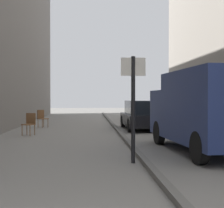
{
  "coord_description": "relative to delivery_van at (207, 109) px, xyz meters",
  "views": [
    {
      "loc": [
        0.25,
        -1.76,
        1.59
      ],
      "look_at": [
        1.03,
        10.06,
        1.38
      ],
      "focal_mm": 54.52,
      "sensor_mm": 36.0,
      "label": 1
    }
  ],
  "objects": [
    {
      "name": "cafe_chair_by_doorway",
      "position": [
        -6.01,
        8.79,
        -0.72
      ],
      "size": [
        0.62,
        0.62,
        0.94
      ],
      "rotation": [
        0.0,
        0.0,
        3.92
      ],
      "color": "brown",
      "rests_on": "ground_plane"
    },
    {
      "name": "kerb_strip",
      "position": [
        -2.11,
        4.04,
        -1.21
      ],
      "size": [
        0.16,
        40.0,
        0.12
      ],
      "primitive_type": "cube",
      "color": "#615F5B",
      "rests_on": "ground_plane"
    },
    {
      "name": "delivery_van",
      "position": [
        0.0,
        0.0,
        0.0
      ],
      "size": [
        2.42,
        5.29,
        2.35
      ],
      "rotation": [
        0.0,
        0.0,
        0.07
      ],
      "color": "navy",
      "rests_on": "ground_plane"
    },
    {
      "name": "parked_car",
      "position": [
        -0.78,
        7.29,
        -0.55
      ],
      "size": [
        1.88,
        4.22,
        1.45
      ],
      "rotation": [
        0.0,
        0.0,
        0.01
      ],
      "color": "black",
      "rests_on": "ground_plane"
    },
    {
      "name": "street_sign_post",
      "position": [
        -2.38,
        -1.5,
        0.28
      ],
      "size": [
        0.6,
        0.1,
        2.6
      ],
      "rotation": [
        0.0,
        0.0,
        3.13
      ],
      "color": "black",
      "rests_on": "ground_plane"
    },
    {
      "name": "cafe_chair_near_window",
      "position": [
        -5.98,
        4.86,
        -0.72
      ],
      "size": [
        0.57,
        0.57,
        0.94
      ],
      "rotation": [
        0.0,
        0.0,
        2.78
      ],
      "color": "brown",
      "rests_on": "ground_plane"
    },
    {
      "name": "ground_plane",
      "position": [
        -3.69,
        4.04,
        -1.27
      ],
      "size": [
        80.0,
        80.0,
        0.0
      ],
      "primitive_type": "plane",
      "color": "gray"
    }
  ]
}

